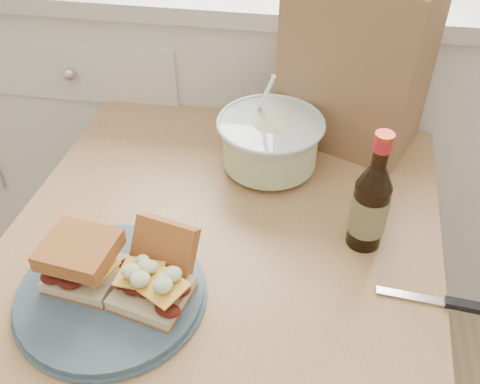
% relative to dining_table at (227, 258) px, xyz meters
% --- Properties ---
extents(cabinet_run, '(2.50, 0.64, 0.94)m').
position_rel_dining_table_xyz_m(cabinet_run, '(0.02, 0.71, -0.11)').
color(cabinet_run, silver).
rests_on(cabinet_run, ground).
extents(dining_table, '(0.86, 0.86, 0.68)m').
position_rel_dining_table_xyz_m(dining_table, '(0.00, 0.00, 0.00)').
color(dining_table, tan).
rests_on(dining_table, ground).
extents(plate, '(0.31, 0.31, 0.02)m').
position_rel_dining_table_xyz_m(plate, '(-0.16, -0.21, 0.11)').
color(plate, '#3F5767').
rests_on(plate, dining_table).
extents(sandwich_left, '(0.13, 0.12, 0.09)m').
position_rel_dining_table_xyz_m(sandwich_left, '(-0.21, -0.19, 0.16)').
color(sandwich_left, beige).
rests_on(sandwich_left, plate).
extents(sandwich_right, '(0.14, 0.18, 0.10)m').
position_rel_dining_table_xyz_m(sandwich_right, '(-0.08, -0.19, 0.15)').
color(sandwich_right, beige).
rests_on(sandwich_right, plate).
extents(coleslaw_bowl, '(0.23, 0.23, 0.23)m').
position_rel_dining_table_xyz_m(coleslaw_bowl, '(0.06, 0.19, 0.16)').
color(coleslaw_bowl, silver).
rests_on(coleslaw_bowl, dining_table).
extents(beer_bottle, '(0.07, 0.07, 0.24)m').
position_rel_dining_table_xyz_m(beer_bottle, '(0.26, -0.00, 0.19)').
color(beer_bottle, black).
rests_on(beer_bottle, dining_table).
extents(knife, '(0.19, 0.03, 0.01)m').
position_rel_dining_table_xyz_m(knife, '(0.41, -0.13, 0.11)').
color(knife, silver).
rests_on(knife, dining_table).
extents(paper_bag, '(0.34, 0.29, 0.38)m').
position_rel_dining_table_xyz_m(paper_bag, '(0.22, 0.35, 0.29)').
color(paper_bag, '#8E6744').
rests_on(paper_bag, dining_table).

